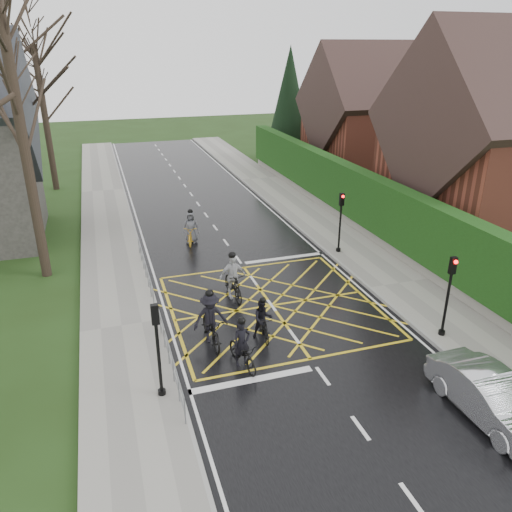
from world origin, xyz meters
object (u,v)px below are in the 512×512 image
cyclist_rear (243,350)px  cyclist_mid (211,323)px  cyclist_front (233,281)px  car (491,397)px  cyclist_lead (191,231)px  cyclist_back (263,323)px

cyclist_rear → cyclist_mid: size_ratio=0.89×
cyclist_front → car: (5.02, -9.35, -0.09)m
cyclist_rear → cyclist_lead: 11.71m
cyclist_back → cyclist_lead: 10.27m
cyclist_front → cyclist_lead: size_ratio=1.03×
cyclist_back → cyclist_front: size_ratio=0.78×
cyclist_lead → cyclist_rear: bearing=-75.2°
cyclist_front → cyclist_back: bearing=-90.2°
cyclist_front → cyclist_lead: (-0.44, 6.89, -0.12)m
cyclist_front → cyclist_lead: bearing=89.7°
cyclist_back → car: 7.68m
cyclist_back → cyclist_front: (-0.22, 3.36, 0.15)m
cyclist_front → car: size_ratio=0.51×
cyclist_rear → cyclist_back: 1.88m
cyclist_rear → cyclist_back: (1.20, 1.45, 0.03)m
car → cyclist_rear: bearing=142.0°
cyclist_front → car: bearing=-65.7°
cyclist_back → cyclist_lead: bearing=99.2°
cyclist_front → car: 10.61m
cyclist_mid → cyclist_lead: (1.22, 9.98, -0.11)m
cyclist_back → cyclist_front: 3.37m
cyclist_back → cyclist_lead: size_ratio=0.81×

